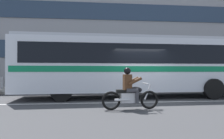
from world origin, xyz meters
name	(u,v)px	position (x,y,z in m)	size (l,w,h in m)	color
ground_plane	(141,100)	(0.00, 0.00, 0.00)	(60.00, 60.00, 0.00)	#3D3D3F
sidewalk_curb	(124,89)	(0.00, 5.10, 0.07)	(28.00, 3.80, 0.15)	#A39E93
lane_center_stripe	(144,102)	(0.00, -0.60, 0.00)	(26.60, 0.14, 0.01)	silver
office_building_facade	(120,34)	(0.00, 7.39, 4.59)	(28.00, 0.89, 9.16)	gray
transit_bus	(139,63)	(0.21, 1.19, 1.88)	(13.00, 2.99, 3.22)	silver
motorcycle_with_rider	(130,92)	(-0.96, -2.23, 0.66)	(2.14, 0.64, 1.56)	black
fire_hydrant	(195,84)	(4.90, 3.93, 0.52)	(0.22, 0.30, 0.75)	#4C8C3F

